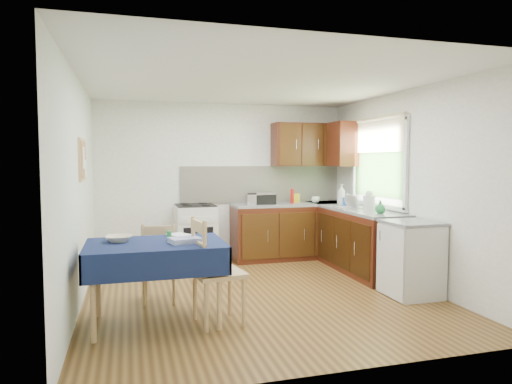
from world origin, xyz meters
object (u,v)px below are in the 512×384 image
object	(u,v)px
toaster	(254,199)
sandwich_press	(264,198)
chair_far	(159,260)
chair_near	(213,268)
dish_rack	(352,206)
dining_table	(156,253)
kettle	(369,202)

from	to	relation	value
toaster	sandwich_press	distance (m)	0.20
toaster	chair_far	bearing A→B (deg)	-149.10
chair_far	chair_near	bearing A→B (deg)	125.49
chair_near	dish_rack	world-z (taller)	dish_rack
sandwich_press	dish_rack	distance (m)	1.41
dining_table	toaster	distance (m)	2.90
dining_table	kettle	world-z (taller)	kettle
chair_far	kettle	size ratio (longest dim) A/B	3.24
chair_far	chair_near	xyz separation A→B (m)	(0.46, -0.83, 0.07)
chair_far	kettle	world-z (taller)	kettle
toaster	dining_table	bearing A→B (deg)	-141.34
dish_rack	chair_far	bearing A→B (deg)	-157.38
dish_rack	kettle	distance (m)	0.40
dining_table	kettle	xyz separation A→B (m)	(2.95, 1.12, 0.33)
kettle	dining_table	bearing A→B (deg)	-159.24
chair_near	toaster	xyz separation A→B (m)	(1.11, 2.55, 0.43)
toaster	kettle	bearing A→B (deg)	-60.59
sandwich_press	kettle	world-z (taller)	kettle
chair_near	chair_far	bearing A→B (deg)	20.89
sandwich_press	dish_rack	world-z (taller)	dish_rack
chair_near	sandwich_press	xyz separation A→B (m)	(1.30, 2.61, 0.44)
dining_table	toaster	bearing A→B (deg)	51.07
dining_table	kettle	bearing A→B (deg)	16.51
dining_table	chair_near	distance (m)	0.58
dining_table	dish_rack	xyz separation A→B (m)	(2.88, 1.50, 0.23)
toaster	dish_rack	size ratio (longest dim) A/B	0.56
chair_far	kettle	bearing A→B (deg)	-164.58
sandwich_press	dish_rack	xyz separation A→B (m)	(1.05, -0.94, -0.07)
chair_near	toaster	size ratio (longest dim) A/B	4.44
chair_far	dish_rack	world-z (taller)	dish_rack
chair_far	chair_near	size ratio (longest dim) A/B	0.87
dish_rack	kettle	bearing A→B (deg)	-73.84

